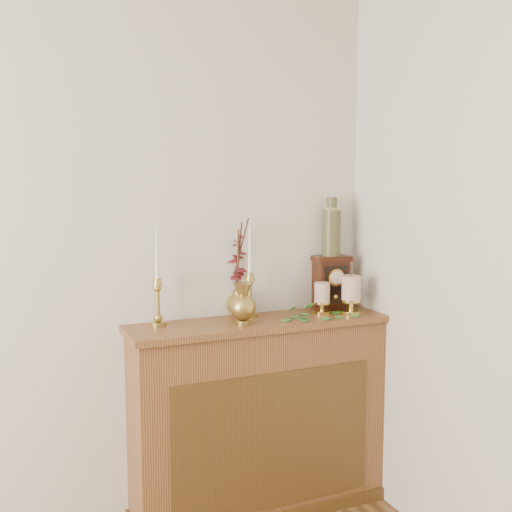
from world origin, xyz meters
name	(u,v)px	position (x,y,z in m)	size (l,w,h in m)	color
console_shelf	(260,422)	(1.40, 2.10, 0.44)	(1.24, 0.34, 0.93)	brown
candlestick_left	(158,294)	(0.94, 2.16, 1.07)	(0.07, 0.07, 0.44)	#B29947
candlestick_center	(250,287)	(1.37, 2.16, 1.07)	(0.07, 0.07, 0.44)	#B29947
bud_vase	(243,304)	(1.29, 2.04, 1.02)	(0.12, 0.12, 0.19)	#B29947
ginger_jar	(237,271)	(1.34, 2.24, 1.14)	(0.19, 0.20, 0.47)	#B29947
pillar_candle_left	(322,296)	(1.73, 2.10, 1.02)	(0.08, 0.08, 0.16)	gold
pillar_candle_right	(351,293)	(1.85, 2.03, 1.03)	(0.10, 0.10, 0.20)	gold
ivy_garland	(314,314)	(1.66, 2.06, 0.94)	(0.40, 0.17, 0.08)	#37772D
mantel_clock	(331,283)	(1.83, 2.19, 1.06)	(0.19, 0.14, 0.27)	#36170A
ceramic_vase	(331,229)	(1.83, 2.19, 1.33)	(0.09, 0.09, 0.29)	#172F26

